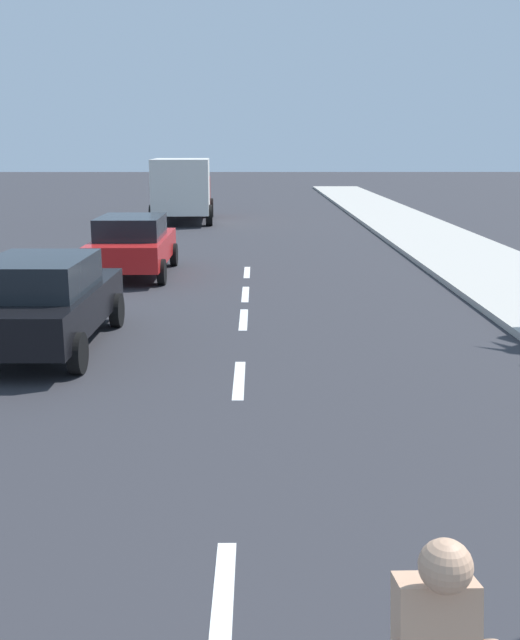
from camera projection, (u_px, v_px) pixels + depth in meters
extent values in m
plane|color=#2D2D33|center=(246.00, 280.00, 18.69)|extent=(160.00, 160.00, 0.00)
cube|color=#B2ADA3|center=(483.00, 264.00, 20.65)|extent=(3.60, 80.00, 0.14)
cube|color=white|center=(222.00, 607.00, 5.41)|extent=(0.16, 1.80, 0.01)
cube|color=white|center=(239.00, 380.00, 10.68)|extent=(0.16, 1.80, 0.01)
cube|color=white|center=(244.00, 319.00, 14.39)|extent=(0.16, 1.80, 0.01)
cube|color=white|center=(245.00, 294.00, 16.85)|extent=(0.16, 1.80, 0.01)
cube|color=white|center=(247.00, 272.00, 19.76)|extent=(0.16, 1.80, 0.01)
sphere|color=tan|center=(446.00, 566.00, 2.90)|extent=(0.22, 0.22, 0.22)
cube|color=black|center=(45.00, 308.00, 12.24)|extent=(1.87, 4.35, 0.64)
cube|color=black|center=(38.00, 275.00, 11.89)|extent=(1.62, 2.27, 0.56)
cylinder|color=black|center=(21.00, 310.00, 13.77)|extent=(0.19, 0.64, 0.64)
cylinder|color=black|center=(117.00, 310.00, 13.75)|extent=(0.19, 0.64, 0.64)
cylinder|color=black|center=(78.00, 353.00, 10.89)|extent=(0.19, 0.64, 0.64)
cube|color=red|center=(133.00, 249.00, 19.26)|extent=(1.86, 4.36, 0.64)
cube|color=black|center=(131.00, 227.00, 18.91)|extent=(1.63, 2.27, 0.56)
cylinder|color=black|center=(110.00, 255.00, 20.77)|extent=(0.19, 0.64, 0.64)
cylinder|color=black|center=(174.00, 255.00, 20.80)|extent=(0.19, 0.64, 0.64)
cylinder|color=black|center=(87.00, 272.00, 17.90)|extent=(0.19, 0.64, 0.64)
cylinder|color=black|center=(162.00, 272.00, 17.93)|extent=(0.19, 0.64, 0.64)
cube|color=maroon|center=(185.00, 192.00, 34.90)|extent=(2.51, 2.45, 1.40)
cube|color=silver|center=(182.00, 186.00, 31.89)|extent=(2.60, 4.27, 2.30)
cylinder|color=black|center=(160.00, 208.00, 34.88)|extent=(0.32, 0.91, 0.90)
cylinder|color=black|center=(210.00, 208.00, 35.01)|extent=(0.32, 0.91, 0.90)
cylinder|color=black|center=(153.00, 216.00, 31.09)|extent=(0.32, 0.91, 0.90)
cylinder|color=black|center=(209.00, 215.00, 31.22)|extent=(0.32, 0.91, 0.90)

